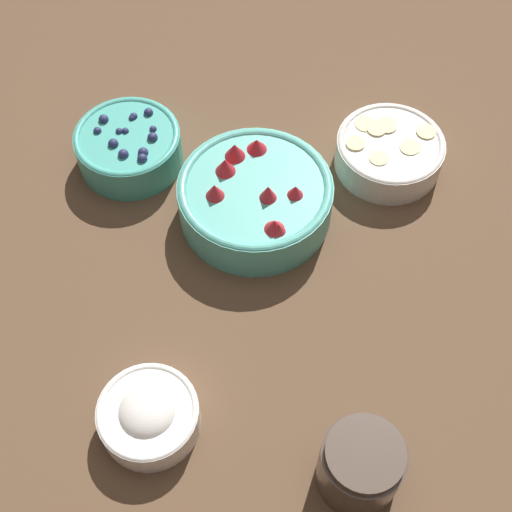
{
  "coord_description": "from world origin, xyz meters",
  "views": [
    {
      "loc": [
        -0.5,
        -0.02,
        0.86
      ],
      "look_at": [
        0.02,
        -0.0,
        0.04
      ],
      "focal_mm": 50.0,
      "sensor_mm": 36.0,
      "label": 1
    }
  ],
  "objects": [
    {
      "name": "ground_plane",
      "position": [
        0.0,
        0.0,
        0.0
      ],
      "size": [
        4.0,
        4.0,
        0.0
      ],
      "primitive_type": "plane",
      "color": "brown"
    },
    {
      "name": "bowl_strawberries",
      "position": [
        0.13,
        -0.0,
        0.04
      ],
      "size": [
        0.22,
        0.22,
        0.09
      ],
      "color": "#56B7A8",
      "rests_on": "ground_plane"
    },
    {
      "name": "bowl_blueberries",
      "position": [
        0.22,
        0.2,
        0.04
      ],
      "size": [
        0.16,
        0.16,
        0.07
      ],
      "color": "#47AD9E",
      "rests_on": "ground_plane"
    },
    {
      "name": "bowl_bananas",
      "position": [
        0.23,
        -0.2,
        0.03
      ],
      "size": [
        0.16,
        0.16,
        0.05
      ],
      "color": "silver",
      "rests_on": "ground_plane"
    },
    {
      "name": "bowl_cream",
      "position": [
        -0.2,
        0.12,
        0.03
      ],
      "size": [
        0.12,
        0.12,
        0.06
      ],
      "color": "white",
      "rests_on": "ground_plane"
    },
    {
      "name": "jar_chocolate",
      "position": [
        -0.26,
        -0.13,
        0.04
      ],
      "size": [
        0.1,
        0.1,
        0.1
      ],
      "color": "#4C3D33",
      "rests_on": "ground_plane"
    }
  ]
}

